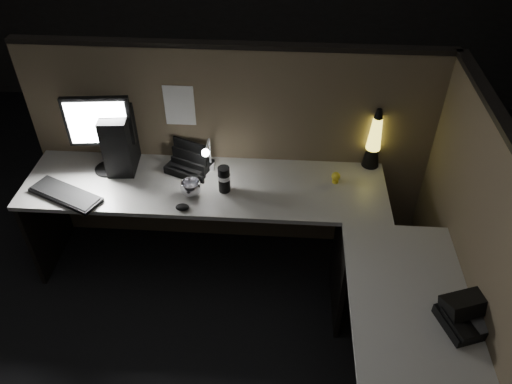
# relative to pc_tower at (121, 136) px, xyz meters

# --- Properties ---
(floor) EXTENTS (6.00, 6.00, 0.00)m
(floor) POSITION_rel_pc_tower_xyz_m (0.71, -0.81, -0.93)
(floor) COLOR black
(floor) RESTS_ON ground
(room_shell) EXTENTS (6.00, 6.00, 6.00)m
(room_shell) POSITION_rel_pc_tower_xyz_m (0.71, -0.81, 0.69)
(room_shell) COLOR silver
(room_shell) RESTS_ON ground
(partition_back) EXTENTS (2.66, 0.06, 1.50)m
(partition_back) POSITION_rel_pc_tower_xyz_m (0.71, 0.12, -0.18)
(partition_back) COLOR brown
(partition_back) RESTS_ON ground
(partition_right) EXTENTS (0.06, 1.66, 1.50)m
(partition_right) POSITION_rel_pc_tower_xyz_m (2.04, -0.71, -0.18)
(partition_right) COLOR brown
(partition_right) RESTS_ON ground
(desk) EXTENTS (2.60, 1.60, 0.73)m
(desk) POSITION_rel_pc_tower_xyz_m (0.89, -0.56, -0.35)
(desk) COLOR #ACAAA3
(desk) RESTS_ON ground
(pc_tower) EXTENTS (0.20, 0.39, 0.40)m
(pc_tower) POSITION_rel_pc_tower_xyz_m (0.00, 0.00, 0.00)
(pc_tower) COLOR black
(pc_tower) RESTS_ON desk
(monitor) EXTENTS (0.41, 0.18, 0.53)m
(monitor) POSITION_rel_pc_tower_xyz_m (-0.09, -0.09, 0.12)
(monitor) COLOR black
(monitor) RESTS_ON desk
(keyboard) EXTENTS (0.50, 0.34, 0.02)m
(keyboard) POSITION_rel_pc_tower_xyz_m (-0.27, -0.38, -0.19)
(keyboard) COLOR black
(keyboard) RESTS_ON desk
(mouse) EXTENTS (0.08, 0.06, 0.03)m
(mouse) POSITION_rel_pc_tower_xyz_m (0.46, -0.46, -0.18)
(mouse) COLOR black
(mouse) RESTS_ON desk
(clip_lamp) EXTENTS (0.05, 0.20, 0.25)m
(clip_lamp) POSITION_rel_pc_tower_xyz_m (0.58, -0.11, -0.05)
(clip_lamp) COLOR silver
(clip_lamp) RESTS_ON desk
(organizer) EXTENTS (0.32, 0.30, 0.19)m
(organizer) POSITION_rel_pc_tower_xyz_m (0.44, -0.05, -0.16)
(organizer) COLOR black
(organizer) RESTS_ON desk
(lava_lamp) EXTENTS (0.11, 0.11, 0.42)m
(lava_lamp) POSITION_rel_pc_tower_xyz_m (1.63, 0.07, -0.02)
(lava_lamp) COLOR black
(lava_lamp) RESTS_ON desk
(travel_mug) EXTENTS (0.08, 0.08, 0.17)m
(travel_mug) POSITION_rel_pc_tower_xyz_m (0.69, -0.26, -0.11)
(travel_mug) COLOR black
(travel_mug) RESTS_ON desk
(steel_mug) EXTENTS (0.15, 0.15, 0.10)m
(steel_mug) POSITION_rel_pc_tower_xyz_m (0.50, -0.32, -0.15)
(steel_mug) COLOR silver
(steel_mug) RESTS_ON desk
(figurine) EXTENTS (0.06, 0.06, 0.06)m
(figurine) POSITION_rel_pc_tower_xyz_m (1.39, -0.13, -0.15)
(figurine) COLOR yellow
(figurine) RESTS_ON desk
(pinned_paper) EXTENTS (0.19, 0.00, 0.28)m
(pinned_paper) POSITION_rel_pc_tower_xyz_m (0.38, 0.09, 0.19)
(pinned_paper) COLOR white
(pinned_paper) RESTS_ON partition_back
(desk_phone) EXTENTS (0.31, 0.30, 0.15)m
(desk_phone) POSITION_rel_pc_tower_xyz_m (1.94, -1.15, -0.14)
(desk_phone) COLOR black
(desk_phone) RESTS_ON desk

